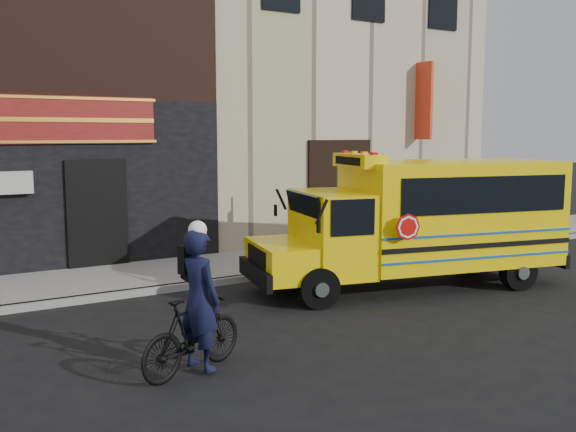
% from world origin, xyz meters
% --- Properties ---
extents(ground, '(120.00, 120.00, 0.00)m').
position_xyz_m(ground, '(0.00, 0.00, 0.00)').
color(ground, black).
rests_on(ground, ground).
extents(curb, '(40.00, 0.20, 0.15)m').
position_xyz_m(curb, '(0.00, 2.60, 0.07)').
color(curb, gray).
rests_on(curb, ground).
extents(sidewalk, '(40.00, 3.00, 0.15)m').
position_xyz_m(sidewalk, '(0.00, 4.10, 0.07)').
color(sidewalk, slate).
rests_on(sidewalk, ground).
extents(building, '(20.00, 10.70, 12.00)m').
position_xyz_m(building, '(-0.04, 10.45, 6.13)').
color(building, '#B8A98A').
rests_on(building, sidewalk).
extents(school_bus, '(7.19, 3.54, 2.92)m').
position_xyz_m(school_bus, '(2.51, 0.20, 1.51)').
color(school_bus, black).
rests_on(school_bus, ground).
extents(sign_pole, '(0.06, 0.25, 2.80)m').
position_xyz_m(sign_pole, '(2.00, 2.72, 1.56)').
color(sign_pole, '#48514B').
rests_on(sign_pole, ground).
extents(bicycle, '(1.90, 1.14, 1.10)m').
position_xyz_m(bicycle, '(-3.82, -2.00, 0.55)').
color(bicycle, black).
rests_on(bicycle, ground).
extents(cyclist, '(0.70, 0.85, 1.99)m').
position_xyz_m(cyclist, '(-3.73, -2.02, 1.00)').
color(cyclist, black).
rests_on(cyclist, ground).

